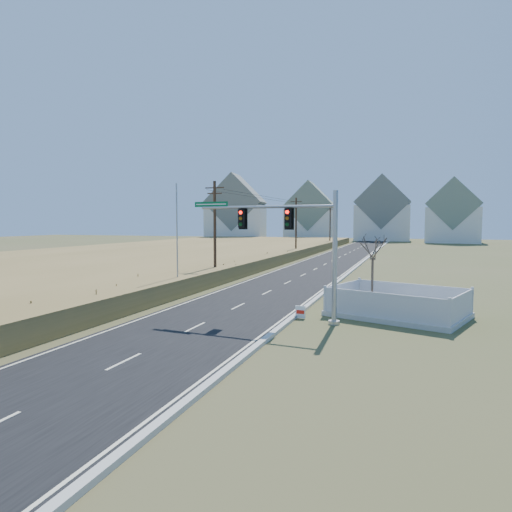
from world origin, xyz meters
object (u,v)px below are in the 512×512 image
(traffic_signal_mast, at_px, (301,242))
(fence_enclosure, at_px, (397,311))
(open_sign, at_px, (300,312))
(bare_tree, at_px, (373,246))
(flagpole, at_px, (177,251))

(traffic_signal_mast, xyz_separation_m, fence_enclosure, (4.94, 2.98, -4.01))
(open_sign, xyz_separation_m, bare_tree, (3.56, 3.64, 3.54))
(open_sign, bearing_deg, fence_enclosure, 27.36)
(traffic_signal_mast, xyz_separation_m, flagpole, (-10.68, 5.82, -1.05))
(fence_enclosure, height_order, bare_tree, bare_tree)
(fence_enclosure, xyz_separation_m, open_sign, (-5.09, -2.36, 0.07))
(open_sign, relative_size, flagpole, 0.09)
(open_sign, height_order, flagpole, flagpole)
(fence_enclosure, relative_size, open_sign, 11.81)
(fence_enclosure, bearing_deg, bare_tree, 158.66)
(traffic_signal_mast, bearing_deg, fence_enclosure, 36.85)
(flagpole, bearing_deg, traffic_signal_mast, -28.60)
(bare_tree, bearing_deg, open_sign, -134.33)
(flagpole, distance_m, bare_tree, 14.19)
(open_sign, height_order, bare_tree, bare_tree)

